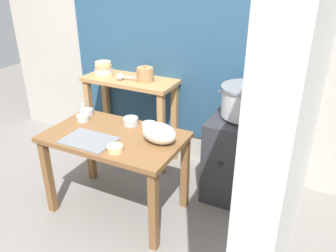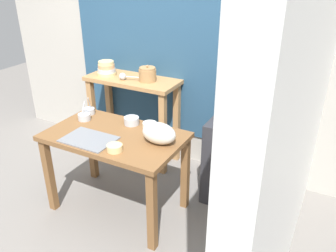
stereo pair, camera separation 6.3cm
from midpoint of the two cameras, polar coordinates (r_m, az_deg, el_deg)
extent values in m
plane|color=gray|center=(3.17, -9.13, -13.16)|extent=(9.00, 9.00, 0.00)
cube|color=#B2ADA3|center=(3.44, 1.51, 14.46)|extent=(4.40, 0.10, 2.60)
cube|color=navy|center=(3.49, -2.77, 15.43)|extent=(1.90, 0.02, 2.10)
cube|color=white|center=(2.27, 22.29, 6.51)|extent=(0.10, 3.20, 2.60)
cube|color=silver|center=(2.43, 19.84, 11.83)|extent=(0.20, 0.56, 0.02)
cylinder|color=tan|center=(2.27, 19.50, 12.47)|extent=(0.09, 0.09, 0.09)
cylinder|color=silver|center=(2.42, 20.03, 13.10)|extent=(0.08, 0.08, 0.09)
cylinder|color=beige|center=(2.54, 20.46, 13.62)|extent=(0.09, 0.09, 0.09)
cube|color=brown|center=(2.79, -9.49, -1.83)|extent=(1.10, 0.66, 0.04)
cube|color=brown|center=(3.09, -19.72, -7.93)|extent=(0.06, 0.06, 0.68)
cube|color=brown|center=(2.56, -3.12, -14.00)|extent=(0.06, 0.06, 0.68)
cube|color=brown|center=(3.43, -13.24, -3.47)|extent=(0.06, 0.06, 0.68)
cube|color=brown|center=(2.96, 2.21, -7.78)|extent=(0.06, 0.06, 0.68)
cube|color=#B27F4C|center=(3.52, -6.84, 7.47)|extent=(0.96, 0.40, 0.04)
cube|color=#B27F4C|center=(3.81, -13.16, 1.16)|extent=(0.06, 0.06, 0.86)
cube|color=#B27F4C|center=(3.37, -1.65, -1.51)|extent=(0.06, 0.06, 0.86)
cube|color=#B27F4C|center=(4.03, -10.53, 2.76)|extent=(0.06, 0.06, 0.86)
cube|color=#B27F4C|center=(3.61, 0.57, 0.45)|extent=(0.06, 0.06, 0.86)
cube|color=#2D2D33|center=(3.16, 11.84, -5.16)|extent=(0.60, 0.60, 0.76)
cylinder|color=black|center=(2.98, 12.51, 1.29)|extent=(0.36, 0.36, 0.02)
cylinder|color=black|center=(2.90, 8.05, -6.28)|extent=(0.04, 0.02, 0.04)
cylinder|color=#B7BABF|center=(2.96, 12.10, 3.85)|extent=(0.40, 0.40, 0.24)
cylinder|color=slate|center=(2.91, 12.33, 6.20)|extent=(0.43, 0.43, 0.02)
sphere|color=black|center=(2.90, 12.39, 6.72)|extent=(0.04, 0.04, 0.04)
cube|color=slate|center=(2.99, 8.14, 5.65)|extent=(0.04, 0.02, 0.02)
cube|color=slate|center=(2.90, 16.40, 4.15)|extent=(0.04, 0.02, 0.02)
cylinder|color=#A37A4C|center=(3.40, -4.31, 8.33)|extent=(0.17, 0.17, 0.12)
cylinder|color=#A37A4C|center=(3.38, -4.35, 9.44)|extent=(0.16, 0.16, 0.02)
sphere|color=#A37A4C|center=(3.38, -4.36, 9.80)|extent=(0.02, 0.02, 0.02)
cylinder|color=#E5C684|center=(3.64, -11.02, 8.43)|extent=(0.19, 0.19, 0.03)
cylinder|color=#B7BABF|center=(3.63, -11.07, 8.97)|extent=(0.18, 0.18, 0.04)
cylinder|color=tan|center=(3.62, -11.12, 9.58)|extent=(0.17, 0.17, 0.04)
cylinder|color=#E5C684|center=(3.61, -11.17, 10.15)|extent=(0.16, 0.16, 0.03)
sphere|color=#B7BABF|center=(3.47, -8.43, 8.05)|extent=(0.07, 0.07, 0.07)
cylinder|color=#B7BABF|center=(3.43, -6.18, 7.96)|extent=(0.21, 0.07, 0.01)
cube|color=slate|center=(2.73, -13.61, -2.31)|extent=(0.40, 0.28, 0.01)
ellipsoid|color=silver|center=(2.58, -2.15, -1.23)|extent=(0.27, 0.17, 0.16)
cylinder|color=#B7BABF|center=(2.79, 16.71, -0.30)|extent=(0.23, 0.23, 0.04)
cylinder|color=silver|center=(2.85, -3.76, 0.12)|extent=(0.12, 0.12, 0.04)
cylinder|color=brown|center=(2.85, -3.77, 0.40)|extent=(0.10, 0.10, 0.01)
cylinder|color=#E5C684|center=(2.53, -9.41, -3.70)|extent=(0.12, 0.12, 0.05)
cylinder|color=#337238|center=(2.52, -9.44, -3.34)|extent=(0.10, 0.10, 0.01)
cylinder|color=#B7BABF|center=(2.92, -6.79, 0.80)|extent=(0.13, 0.13, 0.06)
cylinder|color=maroon|center=(2.91, -6.82, 1.25)|extent=(0.11, 0.11, 0.01)
cylinder|color=#B7BABF|center=(3.07, -14.45, 1.32)|extent=(0.11, 0.11, 0.06)
cylinder|color=#337238|center=(3.06, -14.49, 1.69)|extent=(0.09, 0.09, 0.01)
cylinder|color=#B7BABF|center=(3.05, -14.76, 2.25)|extent=(0.01, 0.10, 0.15)
cylinder|color=#B7BABF|center=(3.18, -13.73, 2.27)|extent=(0.10, 0.10, 0.05)
cylinder|color=brown|center=(3.17, -13.76, 2.59)|extent=(0.09, 0.09, 0.01)
cylinder|color=#B7BABF|center=(3.15, -13.61, 3.27)|extent=(0.04, 0.07, 0.17)
camera|label=1|loc=(0.03, -90.67, -0.33)|focal=36.92mm
camera|label=2|loc=(0.03, 89.33, 0.33)|focal=36.92mm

